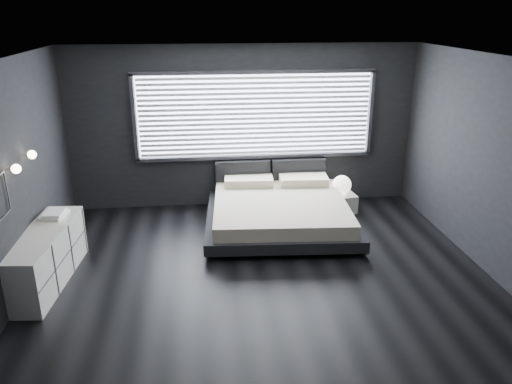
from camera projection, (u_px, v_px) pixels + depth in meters
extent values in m
plane|color=black|center=(263.00, 278.00, 6.56)|extent=(6.00, 6.00, 0.00)
plane|color=silver|center=(265.00, 59.00, 5.59)|extent=(6.00, 6.00, 0.00)
cube|color=black|center=(244.00, 127.00, 8.64)|extent=(6.00, 0.04, 2.80)
cube|color=black|center=(314.00, 301.00, 3.52)|extent=(6.00, 0.04, 2.80)
cube|color=black|center=(7.00, 187.00, 5.76)|extent=(0.04, 5.50, 2.80)
cube|color=black|center=(495.00, 169.00, 6.40)|extent=(0.04, 5.50, 2.80)
cube|color=white|center=(255.00, 115.00, 8.57)|extent=(4.00, 0.02, 1.38)
cube|color=#47474C|center=(134.00, 118.00, 8.32)|extent=(0.06, 0.08, 1.48)
cube|color=#47474C|center=(370.00, 113.00, 8.76)|extent=(0.06, 0.08, 1.48)
cube|color=#47474C|center=(255.00, 72.00, 8.29)|extent=(4.14, 0.08, 0.06)
cube|color=#47474C|center=(255.00, 157.00, 8.80)|extent=(4.14, 0.08, 0.06)
cube|color=silver|center=(255.00, 116.00, 8.52)|extent=(3.94, 0.03, 1.32)
cube|color=black|center=(243.00, 175.00, 8.82)|extent=(0.96, 0.16, 0.52)
cube|color=black|center=(298.00, 173.00, 8.93)|extent=(0.96, 0.16, 0.52)
cylinder|color=silver|center=(10.00, 169.00, 5.74)|extent=(0.10, 0.02, 0.02)
sphere|color=#FFE5B7|center=(16.00, 169.00, 5.75)|extent=(0.11, 0.11, 0.11)
cylinder|color=silver|center=(26.00, 155.00, 6.30)|extent=(0.10, 0.02, 0.02)
sphere|color=#FFE5B7|center=(32.00, 155.00, 6.31)|extent=(0.11, 0.11, 0.11)
cube|color=#47474C|center=(3.00, 217.00, 5.57)|extent=(0.01, 0.46, 0.02)
cube|color=#47474C|center=(7.00, 191.00, 5.70)|extent=(0.01, 0.02, 0.46)
cube|color=black|center=(216.00, 253.00, 7.16)|extent=(0.14, 0.14, 0.08)
cube|color=black|center=(355.00, 250.00, 7.24)|extent=(0.14, 0.14, 0.08)
cube|color=black|center=(219.00, 206.00, 8.85)|extent=(0.14, 0.14, 0.08)
cube|color=black|center=(331.00, 204.00, 8.93)|extent=(0.14, 0.14, 0.08)
cube|color=black|center=(280.00, 218.00, 8.00)|extent=(2.48, 2.38, 0.17)
cube|color=#C2B59C|center=(280.00, 207.00, 7.93)|extent=(2.22, 2.22, 0.21)
cube|color=beige|center=(249.00, 181.00, 8.63)|extent=(0.86, 0.50, 0.14)
cube|color=beige|center=(303.00, 180.00, 8.67)|extent=(0.86, 0.50, 0.14)
cube|color=silver|center=(339.00, 202.00, 8.71)|extent=(0.58, 0.50, 0.31)
sphere|color=white|center=(342.00, 185.00, 8.61)|extent=(0.33, 0.33, 0.33)
cube|color=silver|center=(46.00, 257.00, 6.37)|extent=(0.65, 1.79, 0.70)
cube|color=#47474C|center=(65.00, 257.00, 6.38)|extent=(0.17, 1.73, 0.68)
cube|color=white|center=(54.00, 215.00, 6.73)|extent=(0.34, 0.41, 0.04)
cube|color=white|center=(54.00, 213.00, 6.69)|extent=(0.26, 0.34, 0.03)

